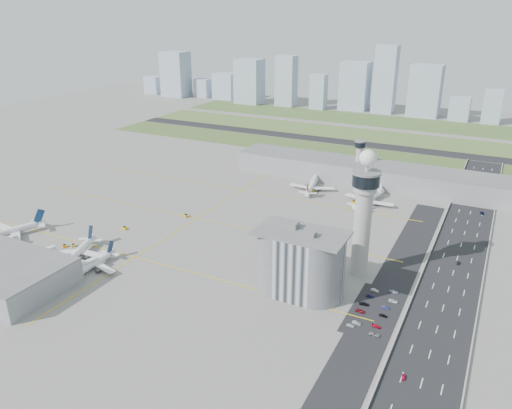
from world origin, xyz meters
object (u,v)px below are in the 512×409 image
at_px(airplane_near_b, 76,250).
at_px(car_hw_2, 482,213).
at_px(admin_building, 300,263).
at_px(jet_bridge_far_1, 380,188).
at_px(car_lot_8, 383,315).
at_px(car_hw_0, 404,377).
at_px(airplane_far_a, 312,183).
at_px(jet_bridge_far_0, 315,179).
at_px(car_lot_5, 375,290).
at_px(car_lot_7, 376,326).
at_px(car_lot_11, 394,292).
at_px(jet_bridge_near_1, 31,260).
at_px(car_lot_10, 393,301).
at_px(jet_bridge_near_2, 73,273).
at_px(control_tower, 364,209).
at_px(car_lot_1, 357,323).
at_px(car_hw_4, 468,183).
at_px(car_lot_9, 385,307).
at_px(tug_3, 186,215).
at_px(tug_5, 354,202).
at_px(car_lot_0, 350,325).
at_px(airplane_near_a, 6,228).
at_px(car_hw_1, 458,263).
at_px(tug_2, 124,228).
at_px(car_lot_6, 375,334).
at_px(car_lot_2, 360,311).
at_px(tug_0, 73,245).
at_px(tug_1, 65,246).
at_px(airplane_far_b, 370,195).
at_px(airplane_near_c, 91,262).
at_px(tug_4, 312,190).
at_px(secondary_tower, 359,157).

distance_m(airplane_near_b, car_hw_2, 251.45).
distance_m(admin_building, jet_bridge_far_1, 154.50).
xyz_separation_m(car_lot_8, car_hw_0, (16.03, -35.48, -0.05)).
bearing_deg(car_lot_8, airplane_far_a, 33.62).
bearing_deg(jet_bridge_far_0, car_lot_5, 20.75).
xyz_separation_m(car_lot_7, car_hw_2, (29.88, 154.93, 0.05)).
xyz_separation_m(airplane_near_b, car_hw_2, (188.19, 166.69, -5.07)).
bearing_deg(car_lot_11, jet_bridge_near_1, 104.57).
bearing_deg(car_lot_11, car_lot_10, -172.73).
distance_m(airplane_far_a, jet_bridge_near_2, 185.14).
xyz_separation_m(control_tower, car_lot_10, (21.97, -19.25, -34.45)).
distance_m(car_lot_1, car_lot_5, 29.64).
relative_size(admin_building, jet_bridge_far_1, 3.00).
bearing_deg(car_hw_4, car_lot_10, -86.28).
xyz_separation_m(car_lot_5, car_lot_9, (8.01, -12.19, -0.04)).
xyz_separation_m(tug_3, tug_5, (89.36, 72.63, 0.06)).
bearing_deg(car_lot_0, car_lot_11, -18.95).
height_order(car_lot_10, car_hw_0, car_lot_10).
xyz_separation_m(jet_bridge_far_0, car_lot_8, (90.66, -156.73, -2.26)).
distance_m(airplane_near_a, jet_bridge_near_2, 71.78).
bearing_deg(car_hw_1, tug_5, 140.84).
height_order(tug_3, car_lot_0, tug_3).
relative_size(car_lot_8, car_hw_0, 1.09).
distance_m(tug_2, car_hw_0, 187.30).
relative_size(airplane_far_a, car_hw_4, 10.34).
bearing_deg(jet_bridge_far_1, car_lot_7, 3.55).
bearing_deg(car_lot_10, car_lot_6, -174.65).
relative_size(control_tower, car_lot_9, 18.28).
xyz_separation_m(car_lot_0, car_lot_9, (9.90, 20.26, 0.00)).
distance_m(tug_3, car_hw_0, 180.12).
relative_size(car_lot_2, car_lot_6, 0.96).
bearing_deg(car_hw_4, tug_0, -123.18).
bearing_deg(car_lot_8, car_lot_1, 142.61).
xyz_separation_m(jet_bridge_far_0, tug_1, (-85.48, -170.30, -1.98)).
bearing_deg(car_lot_7, tug_1, 96.81).
xyz_separation_m(admin_building, airplane_far_b, (-1.02, 128.54, -9.38)).
distance_m(control_tower, car_lot_2, 49.46).
relative_size(car_lot_1, car_lot_5, 1.01).
bearing_deg(admin_building, tug_0, -174.15).
height_order(airplane_near_c, car_lot_11, airplane_near_c).
distance_m(jet_bridge_near_1, car_lot_5, 175.89).
bearing_deg(jet_bridge_far_0, car_hw_2, 74.77).
xyz_separation_m(tug_2, car_hw_1, (185.98, 45.06, -0.29)).
relative_size(airplane_near_a, airplane_near_c, 1.28).
bearing_deg(car_lot_6, jet_bridge_near_1, 104.64).
height_order(tug_1, car_lot_0, tug_1).
bearing_deg(car_lot_11, tug_4, 32.88).
distance_m(admin_building, airplane_near_b, 121.03).
height_order(control_tower, secondary_tower, control_tower).
bearing_deg(car_lot_2, control_tower, 25.01).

